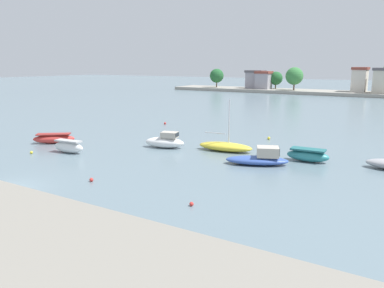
% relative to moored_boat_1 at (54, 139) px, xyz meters
% --- Properties ---
extents(ground_plane, '(400.00, 400.00, 0.00)m').
position_rel_moored_boat_1_xyz_m(ground_plane, '(10.06, -11.75, -0.52)').
color(ground_plane, slate).
extents(moored_boat_1, '(4.27, 3.70, 1.07)m').
position_rel_moored_boat_1_xyz_m(moored_boat_1, '(0.00, 0.00, 0.00)').
color(moored_boat_1, '#C63833').
rests_on(moored_boat_1, ground).
extents(moored_boat_2, '(3.55, 1.39, 1.24)m').
position_rel_moored_boat_1_xyz_m(moored_boat_2, '(4.89, -2.20, 0.08)').
color(moored_boat_2, white).
rests_on(moored_boat_2, ground).
extents(moored_boat_3, '(4.43, 2.62, 1.66)m').
position_rel_moored_boat_1_xyz_m(moored_boat_3, '(11.57, 4.53, 0.13)').
color(moored_boat_3, white).
rests_on(moored_boat_3, ground).
extents(moored_boat_4, '(5.67, 2.48, 5.11)m').
position_rel_moored_boat_1_xyz_m(moored_boat_4, '(17.51, 6.39, -0.07)').
color(moored_boat_4, yellow).
rests_on(moored_boat_4, ground).
extents(moored_boat_5, '(5.64, 3.82, 1.57)m').
position_rel_moored_boat_1_xyz_m(moored_boat_5, '(22.32, 3.32, 0.04)').
color(moored_boat_5, '#3856A8').
rests_on(moored_boat_5, ground).
extents(moored_boat_6, '(3.74, 1.61, 1.15)m').
position_rel_moored_boat_1_xyz_m(moored_boat_6, '(25.55, 6.57, 0.03)').
color(moored_boat_6, teal).
rests_on(moored_boat_6, ground).
extents(mooring_buoy_0, '(0.29, 0.29, 0.29)m').
position_rel_moored_boat_1_xyz_m(mooring_buoy_0, '(13.59, -7.65, -0.37)').
color(mooring_buoy_0, red).
rests_on(mooring_buoy_0, ground).
extents(mooring_buoy_1, '(0.26, 0.26, 0.26)m').
position_rel_moored_boat_1_xyz_m(mooring_buoy_1, '(22.39, -7.94, -0.39)').
color(mooring_buoy_1, red).
rests_on(mooring_buoy_1, ground).
extents(mooring_buoy_2, '(0.31, 0.31, 0.31)m').
position_rel_moored_boat_1_xyz_m(mooring_buoy_2, '(2.68, 16.96, -0.36)').
color(mooring_buoy_2, red).
rests_on(mooring_buoy_2, ground).
extents(mooring_buoy_3, '(0.28, 0.28, 0.28)m').
position_rel_moored_boat_1_xyz_m(mooring_buoy_3, '(2.21, -4.41, -0.38)').
color(mooring_buoy_3, yellow).
rests_on(mooring_buoy_3, ground).
extents(mooring_buoy_4, '(0.34, 0.34, 0.34)m').
position_rel_moored_boat_1_xyz_m(mooring_buoy_4, '(19.20, 14.08, -0.35)').
color(mooring_buoy_4, yellow).
rests_on(mooring_buoy_4, ground).
extents(distant_shoreline, '(94.50, 11.64, 8.33)m').
position_rel_moored_boat_1_xyz_m(distant_shoreline, '(12.69, 84.33, 2.08)').
color(distant_shoreline, gray).
rests_on(distant_shoreline, ground).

